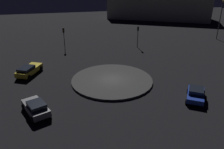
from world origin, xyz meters
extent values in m
plane|color=black|center=(0.00, 0.00, 0.00)|extent=(120.21, 120.21, 0.00)
cylinder|color=#383838|center=(0.00, 0.00, 0.14)|extent=(11.22, 11.22, 0.29)
cube|color=slate|center=(9.68, 6.05, 0.69)|extent=(3.31, 4.47, 0.70)
cube|color=black|center=(9.49, 6.48, 1.29)|extent=(2.26, 2.47, 0.50)
cylinder|color=black|center=(11.10, 5.07, 0.35)|extent=(0.48, 0.72, 0.69)
cylinder|color=black|center=(9.45, 4.34, 0.35)|extent=(0.48, 0.72, 0.69)
cylinder|color=black|center=(9.90, 7.76, 0.35)|extent=(0.48, 0.72, 0.69)
cylinder|color=black|center=(8.26, 7.03, 0.35)|extent=(0.48, 0.72, 0.69)
cube|color=#1E38A5|center=(-8.60, 7.05, 0.61)|extent=(3.64, 4.24, 0.57)
cube|color=black|center=(-8.66, 6.95, 1.15)|extent=(2.44, 2.54, 0.52)
cylinder|color=black|center=(-8.64, 8.72, 0.32)|extent=(0.53, 0.66, 0.64)
cylinder|color=black|center=(-7.07, 7.71, 0.32)|extent=(0.53, 0.66, 0.64)
cylinder|color=black|center=(-10.13, 6.39, 0.32)|extent=(0.53, 0.66, 0.64)
cylinder|color=black|center=(-8.56, 5.38, 0.32)|extent=(0.53, 0.66, 0.64)
cube|color=gold|center=(11.39, -4.79, 0.71)|extent=(3.67, 4.92, 0.70)
cube|color=black|center=(11.70, -4.15, 1.26)|extent=(2.49, 2.82, 0.40)
cylinder|color=black|center=(11.50, -6.68, 0.36)|extent=(0.51, 0.74, 0.72)
cylinder|color=black|center=(9.83, -5.86, 0.36)|extent=(0.51, 0.74, 0.72)
cylinder|color=black|center=(12.94, -3.72, 0.36)|extent=(0.51, 0.74, 0.72)
cylinder|color=black|center=(11.27, -2.91, 0.36)|extent=(0.51, 0.74, 0.72)
cylinder|color=#2D2D2D|center=(5.90, -16.02, 1.65)|extent=(0.12, 0.12, 3.30)
cube|color=black|center=(5.90, -16.02, 3.75)|extent=(0.36, 0.31, 0.90)
sphere|color=#3F0C0C|center=(5.85, -15.88, 4.02)|extent=(0.20, 0.20, 0.20)
sphere|color=yellow|center=(5.85, -15.88, 3.75)|extent=(0.20, 0.20, 0.20)
sphere|color=#0F3819|center=(5.85, -15.88, 3.48)|extent=(0.20, 0.20, 0.20)
cylinder|color=#2D2D2D|center=(-8.37, -14.26, 1.65)|extent=(0.12, 0.12, 3.29)
cube|color=black|center=(-8.37, -14.26, 3.74)|extent=(0.37, 0.34, 0.90)
sphere|color=#3F0C0C|center=(-8.30, -14.13, 4.01)|extent=(0.20, 0.20, 0.20)
sphere|color=#4C380F|center=(-8.30, -14.13, 3.74)|extent=(0.20, 0.20, 0.20)
sphere|color=#1EE53F|center=(-8.30, -14.13, 3.47)|extent=(0.20, 0.20, 0.20)
cylinder|color=#4C4C51|center=(-27.72, -16.21, 4.03)|extent=(0.18, 0.18, 8.05)
sphere|color=#F9D166|center=(-27.72, -16.21, 8.19)|extent=(0.47, 0.47, 0.47)
cube|color=#B7B299|center=(-24.51, -42.50, 3.59)|extent=(32.51, 23.36, 7.18)
camera|label=1|loc=(6.25, 28.25, 14.03)|focal=37.01mm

